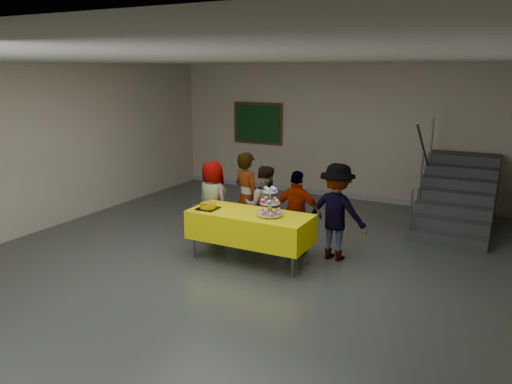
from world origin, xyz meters
TOP-DOWN VIEW (x-y plane):
  - room_shell at (0.00, 0.02)m, footprint 10.00×10.04m
  - bake_table at (0.12, 0.57)m, footprint 1.88×0.78m
  - cupcake_stand at (0.46, 0.56)m, footprint 0.38×0.38m
  - bear_cake at (-0.56, 0.45)m, footprint 0.32×0.36m
  - schoolchild_a at (-0.91, 1.13)m, footprint 0.78×0.63m
  - schoolchild_b at (-0.35, 1.31)m, footprint 0.67×0.57m
  - schoolchild_c at (-0.01, 1.29)m, footprint 0.81×0.73m
  - schoolchild_d at (0.64, 1.15)m, footprint 0.82×0.38m
  - schoolchild_e at (1.25, 1.28)m, footprint 1.02×0.65m
  - staircase at (2.70, 4.13)m, footprint 1.30×2.40m
  - noticeboard at (-2.04, 4.96)m, footprint 1.30×0.05m

SIDE VIEW (x-z plane):
  - staircase at x=2.70m, z-range -0.53..1.51m
  - bake_table at x=0.12m, z-range 0.17..0.94m
  - schoolchild_d at x=0.64m, z-range 0.00..1.36m
  - schoolchild_c at x=-0.01m, z-range 0.00..1.36m
  - schoolchild_a at x=-0.91m, z-range 0.00..1.39m
  - schoolchild_e at x=1.25m, z-range 0.00..1.51m
  - schoolchild_b at x=-0.35m, z-range 0.00..1.55m
  - bear_cake at x=-0.56m, z-range 0.77..0.89m
  - cupcake_stand at x=0.46m, z-range 0.72..1.17m
  - noticeboard at x=-2.04m, z-range 1.10..2.10m
  - room_shell at x=0.00m, z-range 0.62..3.64m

